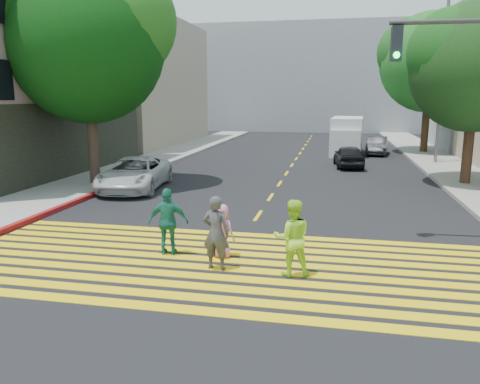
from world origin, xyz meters
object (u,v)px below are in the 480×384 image
(pedestrian_man, at_px, (216,233))
(pedestrian_extra, at_px, (168,222))
(tree_left, at_px, (89,37))
(white_sedan, at_px, (135,174))
(tree_right_far, at_px, (432,57))
(dark_car_near, at_px, (349,156))
(tree_right_near, at_px, (478,60))
(pedestrian_child, at_px, (222,231))
(white_van, at_px, (347,137))
(dark_car_parked, at_px, (377,146))
(pedestrian_woman, at_px, (292,238))
(silver_car, at_px, (348,139))

(pedestrian_man, relative_size, pedestrian_extra, 1.02)
(tree_left, height_order, white_sedan, tree_left)
(tree_right_far, bearing_deg, dark_car_near, -124.88)
(tree_right_far, xyz_separation_m, pedestrian_man, (-8.69, -24.67, -5.67))
(tree_right_near, relative_size, pedestrian_child, 6.01)
(tree_right_near, bearing_deg, white_sedan, -165.26)
(tree_right_far, xyz_separation_m, white_sedan, (-14.43, -16.21, -5.84))
(pedestrian_child, height_order, pedestrian_extra, pedestrian_extra)
(white_sedan, bearing_deg, tree_right_far, 41.39)
(white_sedan, xyz_separation_m, white_van, (9.03, 14.68, 0.51))
(pedestrian_child, height_order, dark_car_parked, pedestrian_child)
(tree_right_far, height_order, pedestrian_man, tree_right_far)
(tree_right_near, distance_m, dark_car_parked, 12.62)
(tree_right_near, height_order, pedestrian_extra, tree_right_near)
(pedestrian_child, xyz_separation_m, white_sedan, (-5.66, 7.63, 0.02))
(white_sedan, bearing_deg, tree_right_near, 7.79)
(tree_right_far, xyz_separation_m, dark_car_near, (-5.37, -7.71, -5.90))
(tree_left, xyz_separation_m, tree_right_far, (16.47, 15.66, 0.16))
(tree_left, distance_m, pedestrian_man, 13.11)
(pedestrian_extra, xyz_separation_m, dark_car_parked, (6.76, 22.68, -0.24))
(tree_left, xyz_separation_m, pedestrian_woman, (9.49, -9.01, -5.51))
(silver_car, bearing_deg, white_van, 88.41)
(pedestrian_woman, distance_m, pedestrian_child, 1.98)
(pedestrian_woman, height_order, dark_car_near, pedestrian_woman)
(silver_car, bearing_deg, dark_car_parked, 112.03)
(pedestrian_man, relative_size, pedestrian_woman, 1.01)
(tree_right_near, distance_m, pedestrian_extra, 15.66)
(pedestrian_extra, bearing_deg, dark_car_parked, -116.51)
(tree_left, height_order, pedestrian_child, tree_left)
(pedestrian_extra, xyz_separation_m, white_van, (4.70, 22.38, 0.35))
(tree_right_near, distance_m, pedestrian_woman, 14.56)
(tree_left, xyz_separation_m, dark_car_parked, (13.12, 14.43, -5.76))
(pedestrian_man, xyz_separation_m, dark_car_near, (3.32, 16.96, -0.23))
(pedestrian_extra, height_order, white_sedan, pedestrian_extra)
(tree_left, xyz_separation_m, pedestrian_man, (7.77, -9.00, -5.50))
(tree_right_near, bearing_deg, tree_left, -168.94)
(pedestrian_extra, distance_m, dark_car_parked, 23.66)
(tree_right_far, height_order, silver_car, tree_right_far)
(dark_car_near, height_order, dark_car_parked, dark_car_near)
(pedestrian_extra, distance_m, dark_car_near, 16.88)
(pedestrian_man, bearing_deg, pedestrian_extra, -21.47)
(silver_car, height_order, dark_car_parked, silver_car)
(tree_right_near, bearing_deg, pedestrian_child, -126.52)
(pedestrian_man, bearing_deg, white_van, -91.41)
(tree_left, xyz_separation_m, silver_car, (11.32, 19.18, -5.73))
(dark_car_parked, bearing_deg, pedestrian_woman, -91.76)
(pedestrian_man, relative_size, pedestrian_child, 1.29)
(white_sedan, height_order, dark_car_parked, white_sedan)
(pedestrian_woman, relative_size, dark_car_near, 0.47)
(white_sedan, distance_m, dark_car_parked, 18.63)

